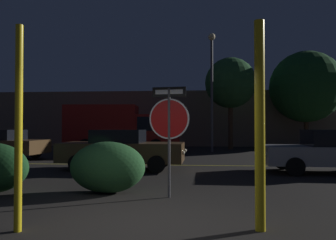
{
  "coord_description": "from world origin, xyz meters",
  "views": [
    {
      "loc": [
        0.84,
        -5.21,
        1.57
      ],
      "look_at": [
        0.08,
        4.02,
        1.76
      ],
      "focal_mm": 35.0,
      "sensor_mm": 36.0,
      "label": 1
    }
  ],
  "objects_px": {
    "delivery_truck": "(123,127)",
    "tree_1": "(306,87)",
    "passing_car_2": "(122,149)",
    "stop_sign": "(169,120)",
    "yellow_pole_right": "(260,125)",
    "yellow_pole_left": "(19,128)",
    "tree_0": "(230,83)",
    "hedge_bush_2": "(108,167)",
    "passing_car_3": "(330,152)",
    "street_lamp": "(212,76)"
  },
  "relations": [
    {
      "from": "passing_car_2",
      "to": "stop_sign",
      "type": "bearing_deg",
      "value": 26.49
    },
    {
      "from": "passing_car_2",
      "to": "passing_car_3",
      "type": "distance_m",
      "value": 7.23
    },
    {
      "from": "yellow_pole_right",
      "to": "tree_1",
      "type": "height_order",
      "value": "tree_1"
    },
    {
      "from": "hedge_bush_2",
      "to": "delivery_truck",
      "type": "relative_size",
      "value": 0.25
    },
    {
      "from": "passing_car_3",
      "to": "street_lamp",
      "type": "xyz_separation_m",
      "value": [
        -3.49,
        8.91,
        4.01
      ]
    },
    {
      "from": "hedge_bush_2",
      "to": "passing_car_2",
      "type": "relative_size",
      "value": 0.39
    },
    {
      "from": "hedge_bush_2",
      "to": "tree_0",
      "type": "relative_size",
      "value": 0.28
    },
    {
      "from": "yellow_pole_left",
      "to": "tree_1",
      "type": "bearing_deg",
      "value": 61.41
    },
    {
      "from": "tree_1",
      "to": "hedge_bush_2",
      "type": "bearing_deg",
      "value": -121.24
    },
    {
      "from": "passing_car_3",
      "to": "delivery_truck",
      "type": "bearing_deg",
      "value": 47.68
    },
    {
      "from": "yellow_pole_left",
      "to": "delivery_truck",
      "type": "height_order",
      "value": "yellow_pole_left"
    },
    {
      "from": "yellow_pole_right",
      "to": "passing_car_3",
      "type": "xyz_separation_m",
      "value": [
        3.57,
        6.44,
        -0.87
      ]
    },
    {
      "from": "passing_car_3",
      "to": "delivery_truck",
      "type": "height_order",
      "value": "delivery_truck"
    },
    {
      "from": "passing_car_2",
      "to": "tree_1",
      "type": "height_order",
      "value": "tree_1"
    },
    {
      "from": "yellow_pole_right",
      "to": "hedge_bush_2",
      "type": "bearing_deg",
      "value": 139.7
    },
    {
      "from": "stop_sign",
      "to": "delivery_truck",
      "type": "bearing_deg",
      "value": 114.32
    },
    {
      "from": "yellow_pole_right",
      "to": "yellow_pole_left",
      "type": "bearing_deg",
      "value": -174.65
    },
    {
      "from": "yellow_pole_left",
      "to": "yellow_pole_right",
      "type": "xyz_separation_m",
      "value": [
        3.63,
        0.34,
        0.04
      ]
    },
    {
      "from": "hedge_bush_2",
      "to": "tree_1",
      "type": "xyz_separation_m",
      "value": [
        10.05,
        16.57,
        3.83
      ]
    },
    {
      "from": "stop_sign",
      "to": "passing_car_2",
      "type": "bearing_deg",
      "value": 122.41
    },
    {
      "from": "yellow_pole_left",
      "to": "hedge_bush_2",
      "type": "distance_m",
      "value": 3.13
    },
    {
      "from": "street_lamp",
      "to": "stop_sign",
      "type": "bearing_deg",
      "value": -97.06
    },
    {
      "from": "hedge_bush_2",
      "to": "delivery_truck",
      "type": "distance_m",
      "value": 12.81
    },
    {
      "from": "passing_car_2",
      "to": "delivery_truck",
      "type": "distance_m",
      "value": 8.62
    },
    {
      "from": "street_lamp",
      "to": "hedge_bush_2",
      "type": "bearing_deg",
      "value": -103.77
    },
    {
      "from": "tree_0",
      "to": "passing_car_2",
      "type": "bearing_deg",
      "value": -114.65
    },
    {
      "from": "yellow_pole_right",
      "to": "street_lamp",
      "type": "height_order",
      "value": "street_lamp"
    },
    {
      "from": "yellow_pole_right",
      "to": "tree_0",
      "type": "height_order",
      "value": "tree_0"
    },
    {
      "from": "hedge_bush_2",
      "to": "yellow_pole_right",
      "type": "bearing_deg",
      "value": -40.3
    },
    {
      "from": "yellow_pole_right",
      "to": "passing_car_3",
      "type": "relative_size",
      "value": 0.72
    },
    {
      "from": "delivery_truck",
      "to": "tree_0",
      "type": "xyz_separation_m",
      "value": [
        6.94,
        2.85,
        3.05
      ]
    },
    {
      "from": "stop_sign",
      "to": "tree_1",
      "type": "bearing_deg",
      "value": 70.85
    },
    {
      "from": "passing_car_3",
      "to": "delivery_truck",
      "type": "distance_m",
      "value": 12.55
    },
    {
      "from": "yellow_pole_right",
      "to": "hedge_bush_2",
      "type": "relative_size",
      "value": 1.78
    },
    {
      "from": "yellow_pole_right",
      "to": "passing_car_3",
      "type": "distance_m",
      "value": 7.41
    },
    {
      "from": "delivery_truck",
      "to": "tree_1",
      "type": "relative_size",
      "value": 1.02
    },
    {
      "from": "tree_1",
      "to": "passing_car_2",
      "type": "bearing_deg",
      "value": -130.65
    },
    {
      "from": "yellow_pole_right",
      "to": "hedge_bush_2",
      "type": "height_order",
      "value": "yellow_pole_right"
    },
    {
      "from": "stop_sign",
      "to": "street_lamp",
      "type": "height_order",
      "value": "street_lamp"
    },
    {
      "from": "yellow_pole_left",
      "to": "passing_car_3",
      "type": "height_order",
      "value": "yellow_pole_left"
    },
    {
      "from": "stop_sign",
      "to": "tree_0",
      "type": "bearing_deg",
      "value": 86.66
    },
    {
      "from": "yellow_pole_left",
      "to": "tree_1",
      "type": "relative_size",
      "value": 0.44
    },
    {
      "from": "yellow_pole_left",
      "to": "passing_car_3",
      "type": "xyz_separation_m",
      "value": [
        7.2,
        6.78,
        -0.83
      ]
    },
    {
      "from": "yellow_pole_left",
      "to": "passing_car_2",
      "type": "bearing_deg",
      "value": 90.22
    },
    {
      "from": "yellow_pole_left",
      "to": "tree_0",
      "type": "height_order",
      "value": "tree_0"
    },
    {
      "from": "passing_car_3",
      "to": "delivery_truck",
      "type": "xyz_separation_m",
      "value": [
        -9.01,
        8.7,
        0.83
      ]
    },
    {
      "from": "tree_0",
      "to": "passing_car_3",
      "type": "bearing_deg",
      "value": -79.87
    },
    {
      "from": "yellow_pole_right",
      "to": "tree_1",
      "type": "xyz_separation_m",
      "value": [
        7.0,
        19.15,
        2.84
      ]
    },
    {
      "from": "delivery_truck",
      "to": "tree_0",
      "type": "relative_size",
      "value": 1.12
    },
    {
      "from": "passing_car_2",
      "to": "tree_1",
      "type": "relative_size",
      "value": 0.66
    }
  ]
}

